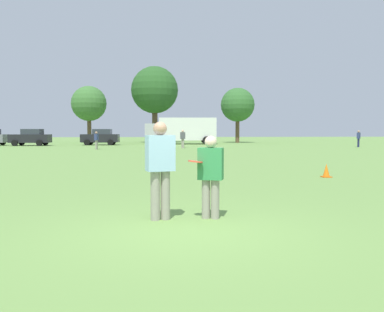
{
  "coord_description": "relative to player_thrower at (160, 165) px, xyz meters",
  "views": [
    {
      "loc": [
        -0.52,
        -6.71,
        1.66
      ],
      "look_at": [
        0.35,
        2.5,
        1.08
      ],
      "focal_mm": 38.22,
      "sensor_mm": 36.0,
      "label": 1
    }
  ],
  "objects": [
    {
      "name": "ground_plane",
      "position": [
        0.4,
        -0.83,
        -1.03
      ],
      "size": [
        193.71,
        193.71,
        0.0
      ],
      "primitive_type": "plane",
      "color": "#6B9347"
    },
    {
      "name": "player_thrower",
      "position": [
        0.0,
        0.0,
        0.0
      ],
      "size": [
        0.56,
        0.41,
        1.82
      ],
      "color": "gray",
      "rests_on": "ground"
    },
    {
      "name": "player_defender",
      "position": [
        0.94,
        0.02,
        -0.15
      ],
      "size": [
        0.52,
        0.39,
        1.56
      ],
      "color": "gray",
      "rests_on": "ground"
    },
    {
      "name": "frisbee",
      "position": [
        0.64,
        -0.13,
        0.07
      ],
      "size": [
        0.27,
        0.27,
        0.07
      ],
      "color": "#E54C33"
    },
    {
      "name": "traffic_cone",
      "position": [
        5.99,
        6.37,
        -0.8
      ],
      "size": [
        0.32,
        0.32,
        0.48
      ],
      "color": "#D8590C",
      "rests_on": "ground"
    },
    {
      "name": "parked_car_mid_left",
      "position": [
        -13.46,
        38.49,
        -0.1
      ],
      "size": [
        4.29,
        2.39,
        1.82
      ],
      "color": "black",
      "rests_on": "ground"
    },
    {
      "name": "parked_car_center",
      "position": [
        -6.12,
        39.86,
        -0.1
      ],
      "size": [
        4.29,
        2.39,
        1.82
      ],
      "color": "black",
      "rests_on": "ground"
    },
    {
      "name": "box_truck",
      "position": [
        3.39,
        41.93,
        0.73
      ],
      "size": [
        8.62,
        3.3,
        3.18
      ],
      "color": "white",
      "rests_on": "ground"
    },
    {
      "name": "bystander_sideline_watcher",
      "position": [
        -5.09,
        28.81,
        -0.14
      ],
      "size": [
        0.35,
        0.48,
        1.57
      ],
      "color": "gray",
      "rests_on": "ground"
    },
    {
      "name": "bystander_far_jogger",
      "position": [
        2.61,
        30.61,
        -0.05
      ],
      "size": [
        0.47,
        0.55,
        1.73
      ],
      "color": "gray",
      "rests_on": "ground"
    },
    {
      "name": "bystander_field_marshal",
      "position": [
        20.17,
        31.27,
        -0.09
      ],
      "size": [
        0.49,
        0.52,
        1.66
      ],
      "color": "#1E234C",
      "rests_on": "ground"
    },
    {
      "name": "tree_west_oak",
      "position": [
        -8.66,
        48.29,
        4.19
      ],
      "size": [
        4.67,
        4.67,
        7.58
      ],
      "color": "brown",
      "rests_on": "ground"
    },
    {
      "name": "tree_west_maple",
      "position": [
        0.09,
        48.15,
        6.04
      ],
      "size": [
        6.33,
        6.33,
        10.28
      ],
      "color": "brown",
      "rests_on": "ground"
    },
    {
      "name": "tree_center_elm",
      "position": [
        11.2,
        46.91,
        4.05
      ],
      "size": [
        4.54,
        4.54,
        7.38
      ],
      "color": "brown",
      "rests_on": "ground"
    }
  ]
}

